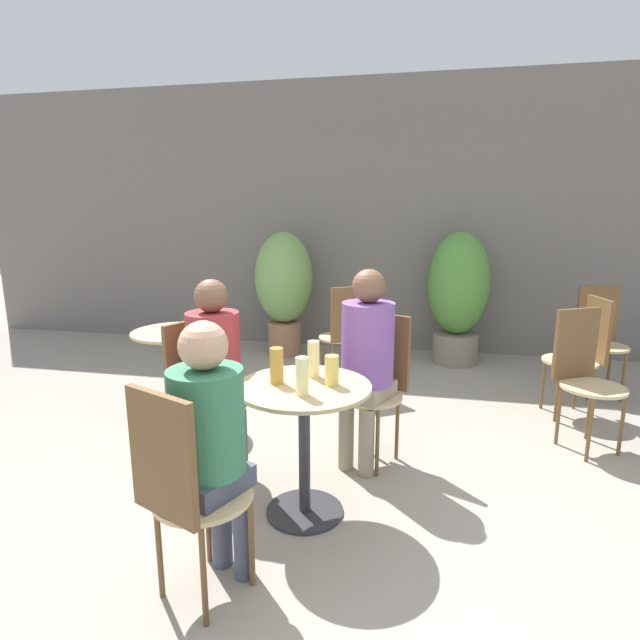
{
  "coord_description": "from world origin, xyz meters",
  "views": [
    {
      "loc": [
        0.59,
        -2.19,
        1.56
      ],
      "look_at": [
        0.03,
        0.53,
        0.96
      ],
      "focal_mm": 28.0,
      "sensor_mm": 36.0,
      "label": 1
    }
  ],
  "objects_px": {
    "beer_glass_3": "(314,359)",
    "potted_plant_1": "(458,293)",
    "bistro_chair_0": "(378,375)",
    "beer_glass_2": "(332,370)",
    "cafe_table_far": "(178,358)",
    "potted_plant_0": "(284,285)",
    "bistro_chair_4": "(583,367)",
    "bistro_chair_5": "(345,328)",
    "bistro_chair_1": "(199,385)",
    "beer_glass_0": "(277,366)",
    "beer_glass_1": "(302,376)",
    "cafe_table_near": "(304,421)",
    "seated_person_0": "(366,352)",
    "seated_person_1": "(216,363)",
    "bistro_chair_3": "(584,347)",
    "bistro_chair_2": "(182,481)",
    "bistro_chair_6": "(600,331)",
    "seated_person_2": "(210,432)"
  },
  "relations": [
    {
      "from": "beer_glass_1",
      "to": "bistro_chair_1",
      "type": "bearing_deg",
      "value": 148.98
    },
    {
      "from": "bistro_chair_2",
      "to": "bistro_chair_5",
      "type": "bearing_deg",
      "value": -71.22
    },
    {
      "from": "cafe_table_far",
      "to": "potted_plant_0",
      "type": "height_order",
      "value": "potted_plant_0"
    },
    {
      "from": "potted_plant_1",
      "to": "bistro_chair_1",
      "type": "bearing_deg",
      "value": -121.78
    },
    {
      "from": "bistro_chair_1",
      "to": "seated_person_1",
      "type": "relative_size",
      "value": 0.78
    },
    {
      "from": "seated_person_2",
      "to": "cafe_table_far",
      "type": "bearing_deg",
      "value": -35.24
    },
    {
      "from": "bistro_chair_4",
      "to": "beer_glass_3",
      "type": "distance_m",
      "value": 1.94
    },
    {
      "from": "bistro_chair_1",
      "to": "beer_glass_3",
      "type": "xyz_separation_m",
      "value": [
        0.74,
        -0.17,
        0.26
      ]
    },
    {
      "from": "beer_glass_0",
      "to": "cafe_table_near",
      "type": "bearing_deg",
      "value": 1.1
    },
    {
      "from": "seated_person_2",
      "to": "beer_glass_2",
      "type": "relative_size",
      "value": 7.58
    },
    {
      "from": "bistro_chair_5",
      "to": "seated_person_2",
      "type": "relative_size",
      "value": 0.81
    },
    {
      "from": "bistro_chair_4",
      "to": "bistro_chair_5",
      "type": "xyz_separation_m",
      "value": [
        -1.74,
        0.82,
        0.0
      ]
    },
    {
      "from": "cafe_table_far",
      "to": "seated_person_1",
      "type": "xyz_separation_m",
      "value": [
        0.61,
        -0.71,
        0.21
      ]
    },
    {
      "from": "cafe_table_near",
      "to": "beer_glass_3",
      "type": "relative_size",
      "value": 3.69
    },
    {
      "from": "bistro_chair_2",
      "to": "seated_person_0",
      "type": "height_order",
      "value": "seated_person_0"
    },
    {
      "from": "bistro_chair_6",
      "to": "bistro_chair_2",
      "type": "bearing_deg",
      "value": -133.54
    },
    {
      "from": "bistro_chair_5",
      "to": "bistro_chair_6",
      "type": "distance_m",
      "value": 2.22
    },
    {
      "from": "bistro_chair_6",
      "to": "seated_person_1",
      "type": "distance_m",
      "value": 3.38
    },
    {
      "from": "bistro_chair_1",
      "to": "bistro_chair_3",
      "type": "height_order",
      "value": "same"
    },
    {
      "from": "seated_person_1",
      "to": "cafe_table_near",
      "type": "bearing_deg",
      "value": -90.0
    },
    {
      "from": "beer_glass_1",
      "to": "bistro_chair_2",
      "type": "bearing_deg",
      "value": -119.88
    },
    {
      "from": "seated_person_1",
      "to": "potted_plant_0",
      "type": "distance_m",
      "value": 2.7
    },
    {
      "from": "seated_person_0",
      "to": "bistro_chair_6",
      "type": "bearing_deg",
      "value": 66.5
    },
    {
      "from": "cafe_table_near",
      "to": "bistro_chair_2",
      "type": "height_order",
      "value": "bistro_chair_2"
    },
    {
      "from": "bistro_chair_2",
      "to": "beer_glass_1",
      "type": "bearing_deg",
      "value": -96.6
    },
    {
      "from": "beer_glass_3",
      "to": "cafe_table_near",
      "type": "bearing_deg",
      "value": -97.91
    },
    {
      "from": "bistro_chair_1",
      "to": "beer_glass_1",
      "type": "xyz_separation_m",
      "value": [
        0.74,
        -0.45,
        0.25
      ]
    },
    {
      "from": "seated_person_0",
      "to": "beer_glass_0",
      "type": "relative_size",
      "value": 6.68
    },
    {
      "from": "cafe_table_far",
      "to": "beer_glass_1",
      "type": "height_order",
      "value": "beer_glass_1"
    },
    {
      "from": "beer_glass_2",
      "to": "seated_person_2",
      "type": "bearing_deg",
      "value": -122.37
    },
    {
      "from": "bistro_chair_3",
      "to": "bistro_chair_6",
      "type": "height_order",
      "value": "same"
    },
    {
      "from": "cafe_table_far",
      "to": "beer_glass_3",
      "type": "xyz_separation_m",
      "value": [
        1.21,
        -0.82,
        0.3
      ]
    },
    {
      "from": "potted_plant_0",
      "to": "bistro_chair_1",
      "type": "bearing_deg",
      "value": -85.46
    },
    {
      "from": "bistro_chair_2",
      "to": "bistro_chair_6",
      "type": "xyz_separation_m",
      "value": [
        2.4,
        3.03,
        0.0
      ]
    },
    {
      "from": "potted_plant_0",
      "to": "beer_glass_1",
      "type": "bearing_deg",
      "value": -72.77
    },
    {
      "from": "cafe_table_near",
      "to": "cafe_table_far",
      "type": "distance_m",
      "value": 1.52
    },
    {
      "from": "bistro_chair_0",
      "to": "bistro_chair_3",
      "type": "xyz_separation_m",
      "value": [
        1.49,
        0.99,
        0.0
      ]
    },
    {
      "from": "beer_glass_1",
      "to": "seated_person_2",
      "type": "bearing_deg",
      "value": -121.81
    },
    {
      "from": "bistro_chair_0",
      "to": "beer_glass_1",
      "type": "bearing_deg",
      "value": -85.1
    },
    {
      "from": "bistro_chair_0",
      "to": "potted_plant_1",
      "type": "bearing_deg",
      "value": 97.85
    },
    {
      "from": "bistro_chair_0",
      "to": "beer_glass_1",
      "type": "height_order",
      "value": "bistro_chair_0"
    },
    {
      "from": "cafe_table_far",
      "to": "seated_person_2",
      "type": "height_order",
      "value": "seated_person_2"
    },
    {
      "from": "bistro_chair_0",
      "to": "beer_glass_2",
      "type": "relative_size",
      "value": 6.12
    },
    {
      "from": "bistro_chair_2",
      "to": "potted_plant_0",
      "type": "xyz_separation_m",
      "value": [
        -0.62,
        3.65,
        0.24
      ]
    },
    {
      "from": "cafe_table_far",
      "to": "bistro_chair_0",
      "type": "xyz_separation_m",
      "value": [
        1.5,
        -0.24,
        0.04
      ]
    },
    {
      "from": "beer_glass_3",
      "to": "potted_plant_1",
      "type": "bearing_deg",
      "value": 72.16
    },
    {
      "from": "seated_person_0",
      "to": "beer_glass_1",
      "type": "distance_m",
      "value": 0.76
    },
    {
      "from": "beer_glass_1",
      "to": "beer_glass_3",
      "type": "xyz_separation_m",
      "value": [
        -0.01,
        0.28,
        0.0
      ]
    },
    {
      "from": "beer_glass_0",
      "to": "beer_glass_1",
      "type": "xyz_separation_m",
      "value": [
        0.16,
        -0.14,
        0.0
      ]
    },
    {
      "from": "bistro_chair_0",
      "to": "potted_plant_1",
      "type": "relative_size",
      "value": 0.68
    }
  ]
}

